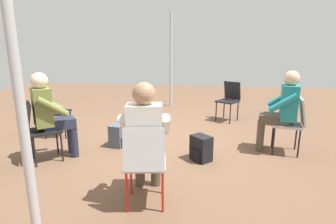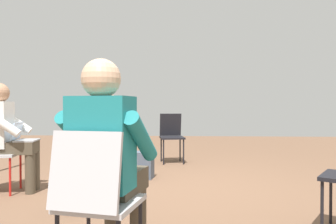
{
  "view_description": "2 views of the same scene",
  "coord_description": "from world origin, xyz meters",
  "px_view_note": "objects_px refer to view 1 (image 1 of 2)",
  "views": [
    {
      "loc": [
        -0.76,
        4.31,
        1.53
      ],
      "look_at": [
        -0.19,
        0.39,
        0.58
      ],
      "focal_mm": 28.0,
      "sensor_mm": 36.0,
      "label": 1
    },
    {
      "loc": [
        -3.77,
        -0.14,
        0.97
      ],
      "look_at": [
        -0.1,
        0.05,
        0.91
      ],
      "focal_mm": 35.0,
      "sensor_mm": 36.0,
      "label": 2
    }
  ],
  "objects_px": {
    "chair_east": "(53,109)",
    "person_with_laptop": "(146,135)",
    "chair_northeast": "(39,127)",
    "person_in_teal": "(282,107)",
    "chair_southwest": "(229,98)",
    "chair_west": "(292,121)",
    "chair_north": "(145,160)",
    "backpack_near_laptop_user": "(201,150)",
    "backpack_by_empty_chair": "(118,137)",
    "person_in_olive": "(50,112)"
  },
  "relations": [
    {
      "from": "chair_northeast",
      "to": "person_in_olive",
      "type": "bearing_deg",
      "value": 90.0
    },
    {
      "from": "chair_east",
      "to": "chair_west",
      "type": "relative_size",
      "value": 1.0
    },
    {
      "from": "chair_southwest",
      "to": "person_with_laptop",
      "type": "distance_m",
      "value": 3.5
    },
    {
      "from": "chair_southwest",
      "to": "person_in_teal",
      "type": "distance_m",
      "value": 1.88
    },
    {
      "from": "chair_west",
      "to": "person_in_olive",
      "type": "relative_size",
      "value": 0.69
    },
    {
      "from": "chair_west",
      "to": "chair_east",
      "type": "bearing_deg",
      "value": 97.58
    },
    {
      "from": "backpack_by_empty_chair",
      "to": "chair_northeast",
      "type": "bearing_deg",
      "value": 40.02
    },
    {
      "from": "chair_north",
      "to": "person_with_laptop",
      "type": "relative_size",
      "value": 0.69
    },
    {
      "from": "chair_southwest",
      "to": "person_with_laptop",
      "type": "bearing_deg",
      "value": 104.85
    },
    {
      "from": "chair_north",
      "to": "chair_west",
      "type": "bearing_deg",
      "value": 32.88
    },
    {
      "from": "chair_northeast",
      "to": "chair_east",
      "type": "bearing_deg",
      "value": 161.48
    },
    {
      "from": "chair_southwest",
      "to": "backpack_by_empty_chair",
      "type": "bearing_deg",
      "value": 78.15
    },
    {
      "from": "chair_east",
      "to": "person_with_laptop",
      "type": "bearing_deg",
      "value": 39.18
    },
    {
      "from": "chair_northeast",
      "to": "person_in_teal",
      "type": "height_order",
      "value": "person_in_teal"
    },
    {
      "from": "chair_east",
      "to": "chair_southwest",
      "type": "distance_m",
      "value": 3.57
    },
    {
      "from": "person_in_teal",
      "to": "backpack_by_empty_chair",
      "type": "relative_size",
      "value": 3.44
    },
    {
      "from": "chair_northeast",
      "to": "chair_southwest",
      "type": "bearing_deg",
      "value": 92.41
    },
    {
      "from": "chair_west",
      "to": "chair_north",
      "type": "distance_m",
      "value": 2.5
    },
    {
      "from": "chair_west",
      "to": "chair_southwest",
      "type": "height_order",
      "value": "same"
    },
    {
      "from": "chair_north",
      "to": "person_with_laptop",
      "type": "bearing_deg",
      "value": 90.0
    },
    {
      "from": "chair_west",
      "to": "backpack_near_laptop_user",
      "type": "relative_size",
      "value": 2.36
    },
    {
      "from": "backpack_near_laptop_user",
      "to": "backpack_by_empty_chair",
      "type": "distance_m",
      "value": 1.4
    },
    {
      "from": "chair_west",
      "to": "chair_northeast",
      "type": "relative_size",
      "value": 1.0
    },
    {
      "from": "chair_northeast",
      "to": "chair_north",
      "type": "xyz_separation_m",
      "value": [
        -1.69,
        0.86,
        0.0
      ]
    },
    {
      "from": "chair_east",
      "to": "backpack_by_empty_chair",
      "type": "relative_size",
      "value": 2.36
    },
    {
      "from": "chair_east",
      "to": "chair_north",
      "type": "relative_size",
      "value": 1.0
    },
    {
      "from": "chair_east",
      "to": "chair_southwest",
      "type": "xyz_separation_m",
      "value": [
        -3.21,
        -1.56,
        0.0
      ]
    },
    {
      "from": "chair_southwest",
      "to": "chair_north",
      "type": "height_order",
      "value": "same"
    },
    {
      "from": "person_in_teal",
      "to": "chair_east",
      "type": "bearing_deg",
      "value": 97.91
    },
    {
      "from": "chair_northeast",
      "to": "chair_north",
      "type": "bearing_deg",
      "value": 21.95
    },
    {
      "from": "chair_northeast",
      "to": "backpack_near_laptop_user",
      "type": "height_order",
      "value": "chair_northeast"
    },
    {
      "from": "chair_east",
      "to": "chair_northeast",
      "type": "bearing_deg",
      "value": 11.58
    },
    {
      "from": "chair_east",
      "to": "person_with_laptop",
      "type": "height_order",
      "value": "person_with_laptop"
    },
    {
      "from": "chair_east",
      "to": "backpack_by_empty_chair",
      "type": "distance_m",
      "value": 1.39
    },
    {
      "from": "person_with_laptop",
      "to": "chair_southwest",
      "type": "bearing_deg",
      "value": 62.05
    },
    {
      "from": "person_with_laptop",
      "to": "backpack_by_empty_chair",
      "type": "relative_size",
      "value": 3.44
    },
    {
      "from": "chair_southwest",
      "to": "backpack_by_empty_chair",
      "type": "xyz_separation_m",
      "value": [
        1.9,
        1.89,
        -0.34
      ]
    },
    {
      "from": "backpack_near_laptop_user",
      "to": "backpack_by_empty_chair",
      "type": "relative_size",
      "value": 1.0
    },
    {
      "from": "person_with_laptop",
      "to": "chair_west",
      "type": "bearing_deg",
      "value": 29.5
    },
    {
      "from": "chair_northeast",
      "to": "person_with_laptop",
      "type": "distance_m",
      "value": 1.81
    },
    {
      "from": "backpack_near_laptop_user",
      "to": "backpack_by_empty_chair",
      "type": "xyz_separation_m",
      "value": [
        1.35,
        -0.38,
        0.0
      ]
    },
    {
      "from": "chair_northeast",
      "to": "backpack_by_empty_chair",
      "type": "distance_m",
      "value": 1.18
    },
    {
      "from": "chair_east",
      "to": "chair_southwest",
      "type": "bearing_deg",
      "value": 104.97
    },
    {
      "from": "chair_north",
      "to": "person_with_laptop",
      "type": "height_order",
      "value": "person_with_laptop"
    },
    {
      "from": "chair_north",
      "to": "person_in_teal",
      "type": "xyz_separation_m",
      "value": [
        -1.69,
        -1.72,
        0.2
      ]
    },
    {
      "from": "chair_north",
      "to": "backpack_by_empty_chair",
      "type": "relative_size",
      "value": 2.36
    },
    {
      "from": "chair_east",
      "to": "chair_west",
      "type": "distance_m",
      "value": 3.99
    },
    {
      "from": "chair_east",
      "to": "chair_northeast",
      "type": "relative_size",
      "value": 1.0
    },
    {
      "from": "chair_west",
      "to": "person_in_teal",
      "type": "relative_size",
      "value": 0.69
    },
    {
      "from": "chair_north",
      "to": "chair_southwest",
      "type": "bearing_deg",
      "value": 63.3
    }
  ]
}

